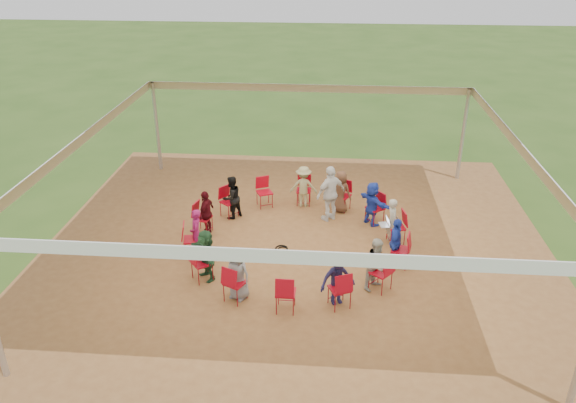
# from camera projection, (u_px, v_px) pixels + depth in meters

# --- Properties ---
(ground) EXTENTS (80.00, 80.00, 0.00)m
(ground) POSITION_uv_depth(u_px,v_px,m) (296.00, 248.00, 14.45)
(ground) COLOR #2F4C17
(ground) RESTS_ON ground
(dirt_patch) EXTENTS (13.00, 13.00, 0.00)m
(dirt_patch) POSITION_uv_depth(u_px,v_px,m) (296.00, 248.00, 14.45)
(dirt_patch) COLOR brown
(dirt_patch) RESTS_ON ground
(tent) EXTENTS (10.33, 10.33, 3.00)m
(tent) POSITION_uv_depth(u_px,v_px,m) (297.00, 163.00, 13.42)
(tent) COLOR #B2B2B7
(tent) RESTS_ON ground
(chair_0) EXTENTS (0.52, 0.50, 0.90)m
(chair_0) POSITION_uv_depth(u_px,v_px,m) (396.00, 227.00, 14.55)
(chair_0) COLOR #A70617
(chair_0) RESTS_ON ground
(chair_1) EXTENTS (0.60, 0.60, 0.90)m
(chair_1) POSITION_uv_depth(u_px,v_px,m) (375.00, 208.00, 15.54)
(chair_1) COLOR #A70617
(chair_1) RESTS_ON ground
(chair_2) EXTENTS (0.57, 0.58, 0.90)m
(chair_2) POSITION_uv_depth(u_px,v_px,m) (342.00, 196.00, 16.28)
(chair_2) COLOR #A70617
(chair_2) RESTS_ON ground
(chair_3) EXTENTS (0.43, 0.45, 0.90)m
(chair_3) POSITION_uv_depth(u_px,v_px,m) (304.00, 191.00, 16.61)
(chair_3) COLOR #A70617
(chair_3) RESTS_ON ground
(chair_4) EXTENTS (0.57, 0.58, 0.90)m
(chair_4) POSITION_uv_depth(u_px,v_px,m) (264.00, 193.00, 16.48)
(chair_4) COLOR #A70617
(chair_4) RESTS_ON ground
(chair_5) EXTENTS (0.61, 0.60, 0.90)m
(chair_5) POSITION_uv_depth(u_px,v_px,m) (229.00, 202.00, 15.91)
(chair_5) COLOR #A70617
(chair_5) RESTS_ON ground
(chair_6) EXTENTS (0.53, 0.51, 0.90)m
(chair_6) POSITION_uv_depth(u_px,v_px,m) (203.00, 218.00, 15.01)
(chair_6) COLOR #A70617
(chair_6) RESTS_ON ground
(chair_7) EXTENTS (0.52, 0.50, 0.90)m
(chair_7) POSITION_uv_depth(u_px,v_px,m) (192.00, 240.00, 13.96)
(chair_7) COLOR #A70617
(chair_7) RESTS_ON ground
(chair_8) EXTENTS (0.60, 0.60, 0.90)m
(chair_8) POSITION_uv_depth(u_px,v_px,m) (202.00, 263.00, 12.97)
(chair_8) COLOR #A70617
(chair_8) RESTS_ON ground
(chair_9) EXTENTS (0.57, 0.58, 0.90)m
(chair_9) POSITION_uv_depth(u_px,v_px,m) (235.00, 283.00, 12.23)
(chair_9) COLOR #A70617
(chair_9) RESTS_ON ground
(chair_10) EXTENTS (0.43, 0.45, 0.90)m
(chair_10) POSITION_uv_depth(u_px,v_px,m) (286.00, 293.00, 11.90)
(chair_10) COLOR #A70617
(chair_10) RESTS_ON ground
(chair_11) EXTENTS (0.57, 0.58, 0.90)m
(chair_11) POSITION_uv_depth(u_px,v_px,m) (340.00, 289.00, 12.03)
(chair_11) COLOR #A70617
(chair_11) RESTS_ON ground
(chair_12) EXTENTS (0.61, 0.60, 0.90)m
(chair_12) POSITION_uv_depth(u_px,v_px,m) (381.00, 273.00, 12.60)
(chair_12) COLOR #A70617
(chair_12) RESTS_ON ground
(chair_13) EXTENTS (0.53, 0.51, 0.90)m
(chair_13) POSITION_uv_depth(u_px,v_px,m) (400.00, 250.00, 13.50)
(chair_13) COLOR #A70617
(chair_13) RESTS_ON ground
(person_seated_0) EXTENTS (0.39, 0.51, 1.25)m
(person_seated_0) POSITION_uv_depth(u_px,v_px,m) (392.00, 221.00, 14.46)
(person_seated_0) COLOR #A29F91
(person_seated_0) RESTS_ON ground
(person_seated_1) EXTENTS (1.05, 1.18, 1.25)m
(person_seated_1) POSITION_uv_depth(u_px,v_px,m) (372.00, 203.00, 15.40)
(person_seated_1) COLOR #233EB4
(person_seated_1) RESTS_ON ground
(person_seated_2) EXTENTS (0.70, 0.58, 1.25)m
(person_seated_2) POSITION_uv_depth(u_px,v_px,m) (341.00, 192.00, 16.10)
(person_seated_2) COLOR brown
(person_seated_2) RESTS_ON ground
(person_seated_3) EXTENTS (0.82, 0.41, 1.25)m
(person_seated_3) POSITION_uv_depth(u_px,v_px,m) (304.00, 187.00, 16.42)
(person_seated_3) COLOR #999363
(person_seated_3) RESTS_ON ground
(person_seated_4) EXTENTS (0.66, 0.69, 1.25)m
(person_seated_4) POSITION_uv_depth(u_px,v_px,m) (232.00, 197.00, 15.75)
(person_seated_4) COLOR black
(person_seated_4) RESTS_ON ground
(person_seated_5) EXTENTS (0.54, 0.80, 1.25)m
(person_seated_5) POSITION_uv_depth(u_px,v_px,m) (206.00, 213.00, 14.89)
(person_seated_5) COLOR #42080F
(person_seated_5) RESTS_ON ground
(person_seated_6) EXTENTS (0.39, 0.51, 1.25)m
(person_seated_6) POSITION_uv_depth(u_px,v_px,m) (196.00, 233.00, 13.89)
(person_seated_6) COLOR #83124A
(person_seated_6) RESTS_ON ground
(person_seated_7) EXTENTS (1.05, 1.18, 1.25)m
(person_seated_7) POSITION_uv_depth(u_px,v_px,m) (206.00, 255.00, 12.95)
(person_seated_7) COLOR #214829
(person_seated_7) RESTS_ON ground
(person_seated_8) EXTENTS (0.70, 0.58, 1.25)m
(person_seated_8) POSITION_uv_depth(u_px,v_px,m) (238.00, 273.00, 12.25)
(person_seated_8) COLOR slate
(person_seated_8) RESTS_ON ground
(person_seated_9) EXTENTS (0.90, 0.70, 1.25)m
(person_seated_9) POSITION_uv_depth(u_px,v_px,m) (338.00, 279.00, 12.05)
(person_seated_9) COLOR #1B183B
(person_seated_9) RESTS_ON ground
(person_seated_10) EXTENTS (0.66, 0.69, 1.25)m
(person_seated_10) POSITION_uv_depth(u_px,v_px,m) (377.00, 264.00, 12.60)
(person_seated_10) COLOR #A29F91
(person_seated_10) RESTS_ON ground
(person_seated_11) EXTENTS (0.54, 0.80, 1.25)m
(person_seated_11) POSITION_uv_depth(u_px,v_px,m) (396.00, 243.00, 13.46)
(person_seated_11) COLOR #233EB4
(person_seated_11) RESTS_ON ground
(standing_person) EXTENTS (1.04, 0.98, 1.62)m
(standing_person) POSITION_uv_depth(u_px,v_px,m) (331.00, 194.00, 15.55)
(standing_person) COLOR silver
(standing_person) RESTS_ON ground
(cable_coil) EXTENTS (0.37, 0.37, 0.03)m
(cable_coil) POSITION_uv_depth(u_px,v_px,m) (282.00, 249.00, 14.40)
(cable_coil) COLOR black
(cable_coil) RESTS_ON ground
(laptop) EXTENTS (0.32, 0.37, 0.22)m
(laptop) POSITION_uv_depth(u_px,v_px,m) (386.00, 223.00, 14.46)
(laptop) COLOR #B7B7BC
(laptop) RESTS_ON ground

